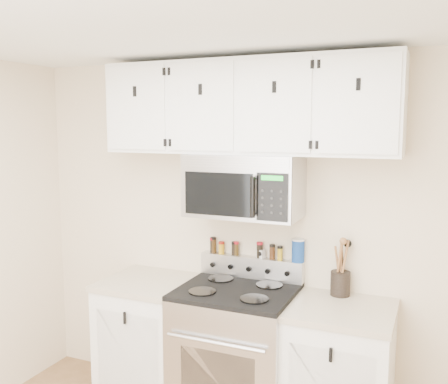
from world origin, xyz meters
name	(u,v)px	position (x,y,z in m)	size (l,w,h in m)	color
back_wall	(253,235)	(0.00, 1.75, 1.25)	(3.50, 0.01, 2.50)	beige
range	(236,355)	(0.00, 1.43, 0.49)	(0.76, 0.65, 1.10)	#B7B7BA
base_cabinet_left	(151,340)	(-0.69, 1.45, 0.46)	(0.64, 0.62, 0.92)	white
base_cabinet_right	(339,377)	(0.69, 1.45, 0.46)	(0.64, 0.62, 0.92)	white
microwave	(244,186)	(0.00, 1.55, 1.63)	(0.76, 0.44, 0.42)	#9E9EA3
upper_cabinets	(246,107)	(0.00, 1.58, 2.15)	(2.00, 0.35, 0.62)	white
utensil_crock	(340,281)	(0.64, 1.66, 1.01)	(0.13, 0.13, 0.37)	black
kitchen_timer	(261,254)	(0.07, 1.71, 1.13)	(0.05, 0.04, 0.06)	silver
salt_canister	(298,250)	(0.34, 1.71, 1.18)	(0.09, 0.09, 0.16)	navy
spice_jar_0	(213,245)	(-0.30, 1.71, 1.16)	(0.04, 0.04, 0.11)	black
spice_jar_1	(213,245)	(-0.30, 1.71, 1.16)	(0.04, 0.04, 0.12)	#38240D
spice_jar_2	(221,248)	(-0.23, 1.71, 1.15)	(0.04, 0.04, 0.09)	gold
spice_jar_3	(234,248)	(-0.13, 1.71, 1.15)	(0.04, 0.04, 0.10)	black
spice_jar_4	(236,248)	(-0.12, 1.71, 1.15)	(0.04, 0.04, 0.10)	#3D2B0E
spice_jar_5	(260,250)	(0.06, 1.71, 1.16)	(0.05, 0.05, 0.11)	black
spice_jar_6	(272,252)	(0.15, 1.71, 1.15)	(0.04, 0.04, 0.10)	#3F210F
spice_jar_7	(280,253)	(0.21, 1.71, 1.15)	(0.04, 0.04, 0.10)	gold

